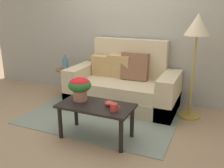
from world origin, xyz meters
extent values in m
plane|color=#997A56|center=(0.00, 0.00, 0.00)|extent=(14.00, 14.00, 0.00)
cube|color=gray|center=(0.00, 1.17, 1.44)|extent=(6.40, 0.12, 2.88)
cube|color=gray|center=(0.00, 0.10, 0.01)|extent=(2.37, 1.69, 0.01)
cube|color=tan|center=(0.14, 0.61, 0.13)|extent=(1.91, 0.91, 0.25)
cube|color=tan|center=(0.14, 0.59, 0.36)|extent=(1.37, 0.82, 0.21)
cube|color=tan|center=(0.14, 0.98, 0.69)|extent=(1.37, 0.16, 0.92)
cube|color=tan|center=(-0.68, 0.61, 0.33)|extent=(0.27, 0.91, 0.66)
cube|color=tan|center=(0.96, 0.61, 0.33)|extent=(0.27, 0.91, 0.66)
cube|color=tan|center=(0.01, 0.82, 0.67)|extent=(0.43, 0.23, 0.43)
cube|color=tan|center=(-0.34, 0.82, 0.65)|extent=(0.39, 0.20, 0.39)
cube|color=brown|center=(0.30, 0.81, 0.70)|extent=(0.48, 0.25, 0.49)
cylinder|color=black|center=(-0.20, -0.77, 0.22)|extent=(0.06, 0.06, 0.45)
cylinder|color=black|center=(0.68, -0.77, 0.22)|extent=(0.06, 0.06, 0.45)
cylinder|color=black|center=(-0.20, -0.37, 0.22)|extent=(0.06, 0.06, 0.45)
cylinder|color=black|center=(0.68, -0.37, 0.22)|extent=(0.06, 0.06, 0.45)
cube|color=black|center=(0.24, -0.57, 0.46)|extent=(0.99, 0.51, 0.03)
cylinder|color=brown|center=(-1.05, 0.64, 0.01)|extent=(0.24, 0.24, 0.03)
cylinder|color=brown|center=(-1.05, 0.64, 0.28)|extent=(0.04, 0.04, 0.51)
cylinder|color=brown|center=(-1.05, 0.64, 0.55)|extent=(0.37, 0.37, 0.03)
cylinder|color=olive|center=(1.30, 0.63, 0.01)|extent=(0.34, 0.34, 0.03)
cylinder|color=olive|center=(1.30, 0.63, 0.66)|extent=(0.03, 0.03, 1.27)
cone|color=#C6B289|center=(1.30, 0.63, 1.46)|extent=(0.38, 0.38, 0.32)
cylinder|color=#A36B4C|center=(-0.04, -0.51, 0.55)|extent=(0.19, 0.19, 0.15)
ellipsoid|color=#286028|center=(-0.04, -0.51, 0.69)|extent=(0.31, 0.31, 0.19)
ellipsoid|color=red|center=(-0.04, -0.51, 0.74)|extent=(0.26, 0.26, 0.11)
cylinder|color=red|center=(0.53, -0.66, 0.52)|extent=(0.09, 0.09, 0.10)
torus|color=red|center=(0.59, -0.66, 0.52)|extent=(0.07, 0.01, 0.07)
cylinder|color=#B2382D|center=(0.41, -0.53, 0.49)|extent=(0.05, 0.05, 0.02)
ellipsoid|color=#B2382D|center=(0.41, -0.53, 0.51)|extent=(0.12, 0.12, 0.06)
cylinder|color=slate|center=(-1.03, 0.63, 0.67)|extent=(0.11, 0.11, 0.22)
cylinder|color=slate|center=(-1.03, 0.63, 0.81)|extent=(0.05, 0.05, 0.07)
camera|label=1|loc=(1.64, -3.24, 1.70)|focal=39.62mm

